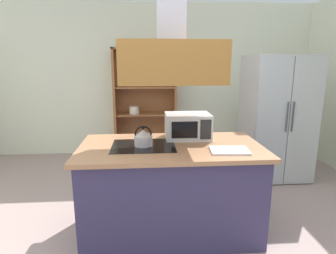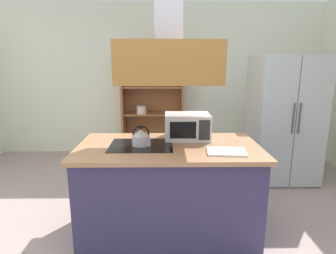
{
  "view_description": "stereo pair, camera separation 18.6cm",
  "coord_description": "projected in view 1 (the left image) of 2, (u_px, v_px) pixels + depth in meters",
  "views": [
    {
      "loc": [
        -0.06,
        -2.29,
        1.69
      ],
      "look_at": [
        0.16,
        0.67,
        1.0
      ],
      "focal_mm": 30.36,
      "sensor_mm": 36.0,
      "label": 1
    },
    {
      "loc": [
        0.12,
        -2.3,
        1.69
      ],
      "look_at": [
        0.16,
        0.67,
        1.0
      ],
      "focal_mm": 30.36,
      "sensor_mm": 36.0,
      "label": 2
    }
  ],
  "objects": [
    {
      "name": "kitchen_island",
      "position": [
        171.0,
        188.0,
        2.83
      ],
      "size": [
        1.75,
        0.96,
        0.9
      ],
      "color": "#383158",
      "rests_on": "ground"
    },
    {
      "name": "microwave",
      "position": [
        188.0,
        126.0,
        2.96
      ],
      "size": [
        0.46,
        0.35,
        0.26
      ],
      "color": "silver",
      "rests_on": "kitchen_island"
    },
    {
      "name": "refrigerator",
      "position": [
        276.0,
        118.0,
        4.12
      ],
      "size": [
        0.9,
        0.78,
        1.78
      ],
      "color": "#B6B4B6",
      "rests_on": "ground"
    },
    {
      "name": "range_hood",
      "position": [
        171.0,
        50.0,
        2.53
      ],
      "size": [
        0.9,
        0.7,
        1.2
      ],
      "color": "#A46B2F"
    },
    {
      "name": "kettle",
      "position": [
        143.0,
        138.0,
        2.69
      ],
      "size": [
        0.17,
        0.17,
        0.19
      ],
      "color": "#C0B4C2",
      "rests_on": "kitchen_island"
    },
    {
      "name": "wall_back",
      "position": [
        150.0,
        80.0,
        5.22
      ],
      "size": [
        6.0,
        0.12,
        2.7
      ],
      "primitive_type": "cube",
      "color": "silver",
      "rests_on": "ground"
    },
    {
      "name": "dish_cabinet",
      "position": [
        145.0,
        109.0,
        5.11
      ],
      "size": [
        1.1,
        0.4,
        1.92
      ],
      "color": "#965D34",
      "rests_on": "ground"
    },
    {
      "name": "ground_plane",
      "position": [
        156.0,
        250.0,
        2.61
      ],
      "size": [
        7.8,
        7.8,
        0.0
      ],
      "primitive_type": "plane",
      "color": "#A48C88"
    },
    {
      "name": "cutting_board",
      "position": [
        229.0,
        150.0,
        2.54
      ],
      "size": [
        0.36,
        0.27,
        0.02
      ],
      "primitive_type": "cube",
      "rotation": [
        0.0,
        0.0,
        -0.09
      ],
      "color": "white",
      "rests_on": "kitchen_island"
    }
  ]
}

